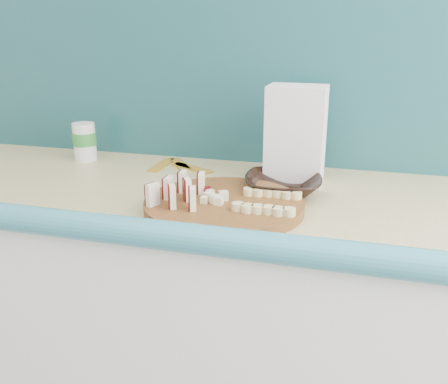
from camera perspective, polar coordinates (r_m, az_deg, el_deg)
kitchen_counter at (r=1.48m, az=-3.37°, el=-16.44°), size 2.20×0.63×0.91m
backsplash at (r=1.49m, az=-0.22°, el=13.14°), size 2.20×0.02×0.50m
cutting_board at (r=1.11m, az=0.00°, el=-1.52°), size 0.36×0.36×0.02m
apple_wedges at (r=1.10m, az=-5.13°, el=0.23°), size 0.11×0.14×0.05m
apple_chunks at (r=1.11m, az=-1.12°, el=-0.45°), size 0.05×0.06×0.02m
banana_slices at (r=1.08m, az=5.00°, el=-1.04°), size 0.13×0.13×0.02m
brown_bowl at (r=1.22m, az=6.77°, el=0.78°), size 0.21×0.21×0.05m
flour_bag at (r=1.29m, az=8.20°, el=6.47°), size 0.15×0.11×0.25m
canister at (r=1.56m, az=-15.65°, el=5.65°), size 0.07×0.07×0.11m
banana_peel at (r=1.45m, az=-5.29°, el=2.99°), size 0.18×0.15×0.01m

